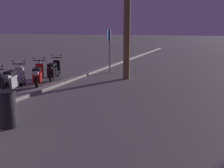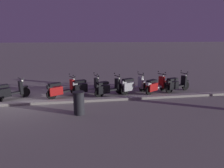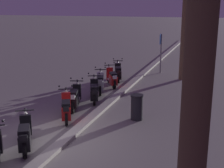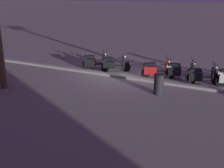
{
  "view_description": "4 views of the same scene",
  "coord_description": "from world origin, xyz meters",
  "px_view_note": "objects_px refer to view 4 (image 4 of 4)",
  "views": [
    {
      "loc": [
        1.48,
        6.76,
        2.44
      ],
      "look_at": [
        -5.17,
        4.03,
        0.81
      ],
      "focal_mm": 38.59,
      "sensor_mm": 36.0,
      "label": 1
    },
    {
      "loc": [
        -3.0,
        9.84,
        3.11
      ],
      "look_at": [
        -4.16,
        2.55,
        1.33
      ],
      "focal_mm": 31.56,
      "sensor_mm": 36.0,
      "label": 2
    },
    {
      "loc": [
        7.64,
        4.81,
        4.13
      ],
      "look_at": [
        -4.42,
        0.61,
        0.85
      ],
      "focal_mm": 49.74,
      "sensor_mm": 36.0,
      "label": 3
    },
    {
      "loc": [
        -6.2,
        13.79,
        4.54
      ],
      "look_at": [
        -1.46,
        4.11,
        0.88
      ],
      "focal_mm": 44.4,
      "sensor_mm": 36.0,
      "label": 4
    }
  ],
  "objects_px": {
    "litter_bin": "(159,84)",
    "scooter_black_lead_nearest": "(201,76)",
    "scooter_red_mid_centre": "(155,69)",
    "scooter_black_tail_end": "(113,64)",
    "scooter_black_mid_front": "(94,62)",
    "scooter_black_mid_rear": "(180,71)"
  },
  "relations": [
    {
      "from": "scooter_black_tail_end",
      "to": "scooter_black_mid_front",
      "type": "height_order",
      "value": "scooter_black_mid_front"
    },
    {
      "from": "scooter_black_lead_nearest",
      "to": "scooter_black_tail_end",
      "type": "bearing_deg",
      "value": -1.26
    },
    {
      "from": "scooter_red_mid_centre",
      "to": "scooter_black_mid_front",
      "type": "bearing_deg",
      "value": -1.08
    },
    {
      "from": "litter_bin",
      "to": "scooter_black_lead_nearest",
      "type": "bearing_deg",
      "value": -123.02
    },
    {
      "from": "scooter_black_lead_nearest",
      "to": "scooter_black_mid_rear",
      "type": "bearing_deg",
      "value": -17.62
    },
    {
      "from": "scooter_black_lead_nearest",
      "to": "scooter_red_mid_centre",
      "type": "bearing_deg",
      "value": -2.33
    },
    {
      "from": "scooter_red_mid_centre",
      "to": "scooter_black_mid_front",
      "type": "distance_m",
      "value": 3.86
    },
    {
      "from": "scooter_black_mid_rear",
      "to": "scooter_black_mid_front",
      "type": "bearing_deg",
      "value": 2.18
    },
    {
      "from": "scooter_red_mid_centre",
      "to": "scooter_black_mid_front",
      "type": "xyz_separation_m",
      "value": [
        3.86,
        -0.07,
        0.0
      ]
    },
    {
      "from": "scooter_red_mid_centre",
      "to": "scooter_black_tail_end",
      "type": "bearing_deg",
      "value": -0.24
    },
    {
      "from": "scooter_black_tail_end",
      "to": "scooter_black_mid_front",
      "type": "bearing_deg",
      "value": -2.72
    },
    {
      "from": "scooter_red_mid_centre",
      "to": "litter_bin",
      "type": "relative_size",
      "value": 1.78
    },
    {
      "from": "scooter_black_mid_front",
      "to": "scooter_red_mid_centre",
      "type": "bearing_deg",
      "value": 178.92
    },
    {
      "from": "scooter_black_tail_end",
      "to": "scooter_black_lead_nearest",
      "type": "bearing_deg",
      "value": 178.74
    },
    {
      "from": "scooter_black_mid_rear",
      "to": "scooter_black_mid_front",
      "type": "height_order",
      "value": "same"
    },
    {
      "from": "scooter_black_tail_end",
      "to": "litter_bin",
      "type": "distance_m",
      "value": 4.24
    },
    {
      "from": "scooter_black_lead_nearest",
      "to": "scooter_black_tail_end",
      "type": "distance_m",
      "value": 4.98
    },
    {
      "from": "scooter_black_mid_rear",
      "to": "scooter_red_mid_centre",
      "type": "height_order",
      "value": "same"
    },
    {
      "from": "scooter_red_mid_centre",
      "to": "scooter_black_tail_end",
      "type": "relative_size",
      "value": 1.08
    },
    {
      "from": "scooter_red_mid_centre",
      "to": "scooter_black_mid_front",
      "type": "relative_size",
      "value": 1.08
    },
    {
      "from": "scooter_black_mid_rear",
      "to": "scooter_black_mid_front",
      "type": "xyz_separation_m",
      "value": [
        5.13,
        0.2,
        -0.01
      ]
    },
    {
      "from": "scooter_black_tail_end",
      "to": "litter_bin",
      "type": "bearing_deg",
      "value": 145.12
    }
  ]
}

